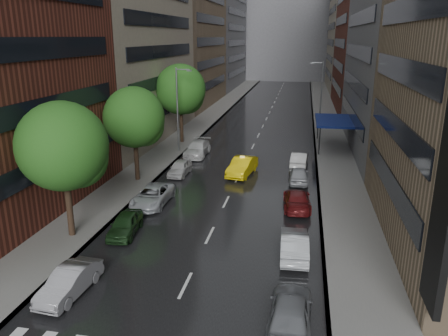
# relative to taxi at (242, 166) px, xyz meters

# --- Properties ---
(ground) EXTENTS (220.00, 220.00, 0.00)m
(ground) POSITION_rel_taxi_xyz_m (-0.26, -23.05, -0.82)
(ground) COLOR gray
(ground) RESTS_ON ground
(road) EXTENTS (14.00, 140.00, 0.01)m
(road) POSITION_rel_taxi_xyz_m (-0.26, 26.95, -0.81)
(road) COLOR black
(road) RESTS_ON ground
(sidewalk_left) EXTENTS (4.00, 140.00, 0.15)m
(sidewalk_left) POSITION_rel_taxi_xyz_m (-9.26, 26.95, -0.74)
(sidewalk_left) COLOR gray
(sidewalk_left) RESTS_ON ground
(sidewalk_right) EXTENTS (4.00, 140.00, 0.15)m
(sidewalk_right) POSITION_rel_taxi_xyz_m (8.74, 26.95, -0.74)
(sidewalk_right) COLOR gray
(sidewalk_right) RESTS_ON ground
(buildings_left) EXTENTS (8.00, 108.00, 38.00)m
(buildings_left) POSITION_rel_taxi_xyz_m (-15.26, 35.74, 15.17)
(buildings_left) COLOR maroon
(buildings_left) RESTS_ON ground
(buildings_right) EXTENTS (8.05, 109.10, 36.00)m
(buildings_right) POSITION_rel_taxi_xyz_m (14.74, 33.65, 14.22)
(buildings_right) COLOR #937A5B
(buildings_right) RESTS_ON ground
(building_far) EXTENTS (40.00, 14.00, 32.00)m
(building_far) POSITION_rel_taxi_xyz_m (-0.26, 94.95, 15.18)
(building_far) COLOR slate
(building_far) RESTS_ON ground
(tree_near) EXTENTS (5.45, 5.45, 8.69)m
(tree_near) POSITION_rel_taxi_xyz_m (-8.86, -14.82, 5.13)
(tree_near) COLOR #382619
(tree_near) RESTS_ON ground
(tree_mid) EXTENTS (5.20, 5.20, 8.29)m
(tree_mid) POSITION_rel_taxi_xyz_m (-8.86, -3.38, 4.86)
(tree_mid) COLOR #382619
(tree_mid) RESTS_ON ground
(tree_far) EXTENTS (5.84, 5.84, 9.31)m
(tree_far) POSITION_rel_taxi_xyz_m (-8.86, 11.19, 5.56)
(tree_far) COLOR #382619
(tree_far) RESTS_ON ground
(taxi) EXTENTS (2.50, 5.17, 1.63)m
(taxi) POSITION_rel_taxi_xyz_m (0.00, 0.00, 0.00)
(taxi) COLOR yellow
(taxi) RESTS_ON ground
(parked_cars_left) EXTENTS (2.39, 31.47, 1.54)m
(parked_cars_left) POSITION_rel_taxi_xyz_m (-5.66, -5.68, -0.11)
(parked_cars_left) COLOR gray
(parked_cars_left) RESTS_ON ground
(parked_cars_right) EXTENTS (2.26, 29.81, 1.59)m
(parked_cars_right) POSITION_rel_taxi_xyz_m (5.14, -9.33, -0.08)
(parked_cars_right) COLOR slate
(parked_cars_right) RESTS_ON ground
(street_lamp_left) EXTENTS (1.74, 0.22, 9.00)m
(street_lamp_left) POSITION_rel_taxi_xyz_m (-7.98, 6.95, 4.07)
(street_lamp_left) COLOR gray
(street_lamp_left) RESTS_ON sidewalk_left
(street_lamp_right) EXTENTS (1.74, 0.22, 9.00)m
(street_lamp_right) POSITION_rel_taxi_xyz_m (7.46, 21.95, 4.07)
(street_lamp_right) COLOR gray
(street_lamp_right) RESTS_ON sidewalk_right
(awning) EXTENTS (4.00, 8.00, 3.12)m
(awning) POSITION_rel_taxi_xyz_m (8.72, 11.95, 2.32)
(awning) COLOR navy
(awning) RESTS_ON sidewalk_right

